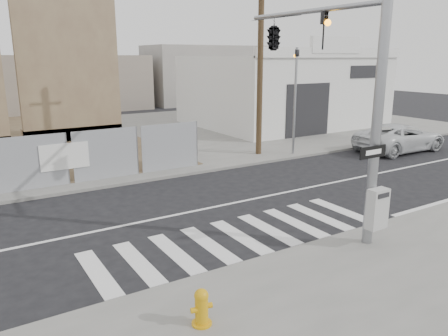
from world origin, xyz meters
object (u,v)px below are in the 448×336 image
auto_shop (282,90)px  traffic_cone_d (148,162)px  fire_hydrant (202,307)px  signal_pole (304,60)px  suv (400,137)px

auto_shop → traffic_cone_d: bearing=-150.5°
fire_hydrant → traffic_cone_d: (3.46, 11.00, 0.01)m
signal_pole → traffic_cone_d: (-2.03, 7.34, -4.29)m
suv → traffic_cone_d: suv is taller
fire_hydrant → traffic_cone_d: 11.53m
signal_pole → fire_hydrant: 7.88m
traffic_cone_d → fire_hydrant: bearing=-107.5°
suv → traffic_cone_d: (-13.13, 2.78, -0.24)m
signal_pole → suv: size_ratio=1.33×
auto_shop → suv: bearing=-92.2°
suv → fire_hydrant: bearing=117.6°
signal_pole → suv: (11.10, 4.56, -4.05)m
traffic_cone_d → suv: bearing=-12.0°
auto_shop → suv: size_ratio=2.28×
traffic_cone_d → auto_shop: bearing=29.5°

